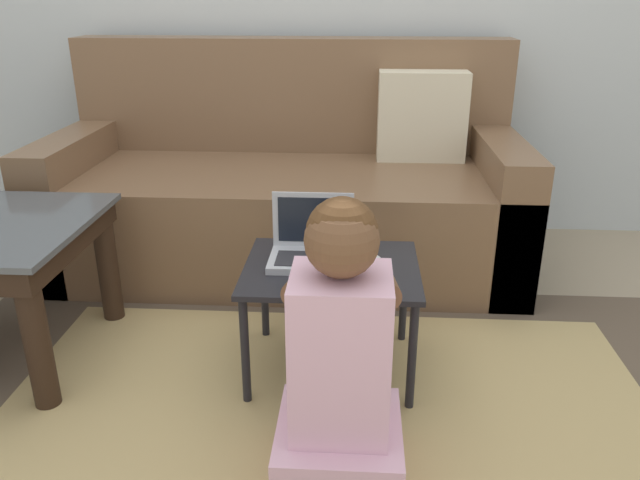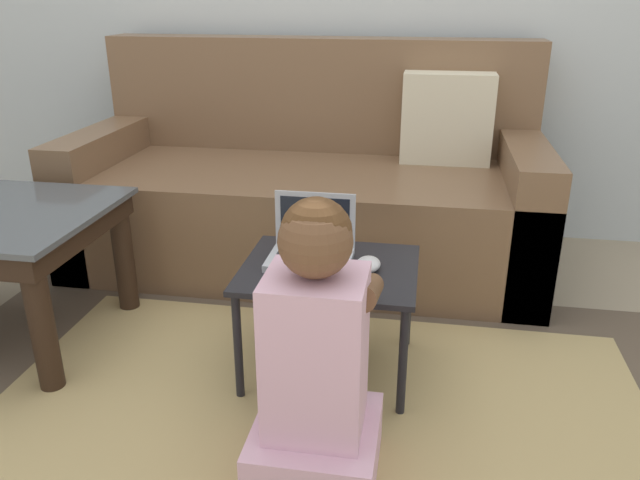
{
  "view_description": "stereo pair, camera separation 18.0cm",
  "coord_description": "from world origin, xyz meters",
  "px_view_note": "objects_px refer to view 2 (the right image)",
  "views": [
    {
      "loc": [
        0.14,
        -1.48,
        1.08
      ],
      "look_at": [
        0.04,
        0.19,
        0.41
      ],
      "focal_mm": 35.0,
      "sensor_mm": 36.0,
      "label": 1
    },
    {
      "loc": [
        0.32,
        -1.46,
        1.08
      ],
      "look_at": [
        0.04,
        0.19,
        0.41
      ],
      "focal_mm": 35.0,
      "sensor_mm": 36.0,
      "label": 2
    }
  ],
  "objects_px": {
    "couch": "(311,190)",
    "person_seated": "(316,365)",
    "laptop_desk": "(329,280)",
    "laptop": "(311,250)",
    "computer_mouse": "(368,264)"
  },
  "relations": [
    {
      "from": "laptop_desk",
      "to": "laptop",
      "type": "height_order",
      "value": "laptop"
    },
    {
      "from": "laptop_desk",
      "to": "computer_mouse",
      "type": "bearing_deg",
      "value": -0.61
    },
    {
      "from": "laptop_desk",
      "to": "laptop",
      "type": "bearing_deg",
      "value": 148.64
    },
    {
      "from": "computer_mouse",
      "to": "person_seated",
      "type": "relative_size",
      "value": 0.13
    },
    {
      "from": "laptop",
      "to": "computer_mouse",
      "type": "relative_size",
      "value": 2.56
    },
    {
      "from": "couch",
      "to": "computer_mouse",
      "type": "relative_size",
      "value": 19.9
    },
    {
      "from": "couch",
      "to": "person_seated",
      "type": "height_order",
      "value": "couch"
    },
    {
      "from": "computer_mouse",
      "to": "person_seated",
      "type": "distance_m",
      "value": 0.45
    },
    {
      "from": "laptop",
      "to": "computer_mouse",
      "type": "xyz_separation_m",
      "value": [
        0.17,
        -0.04,
        -0.02
      ]
    },
    {
      "from": "couch",
      "to": "laptop_desk",
      "type": "relative_size",
      "value": 3.74
    },
    {
      "from": "computer_mouse",
      "to": "laptop_desk",
      "type": "bearing_deg",
      "value": 179.39
    },
    {
      "from": "couch",
      "to": "computer_mouse",
      "type": "height_order",
      "value": "couch"
    },
    {
      "from": "laptop",
      "to": "person_seated",
      "type": "bearing_deg",
      "value": -78.14
    },
    {
      "from": "laptop_desk",
      "to": "computer_mouse",
      "type": "xyz_separation_m",
      "value": [
        0.11,
        -0.0,
        0.06
      ]
    },
    {
      "from": "laptop_desk",
      "to": "person_seated",
      "type": "bearing_deg",
      "value": -84.8
    }
  ]
}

